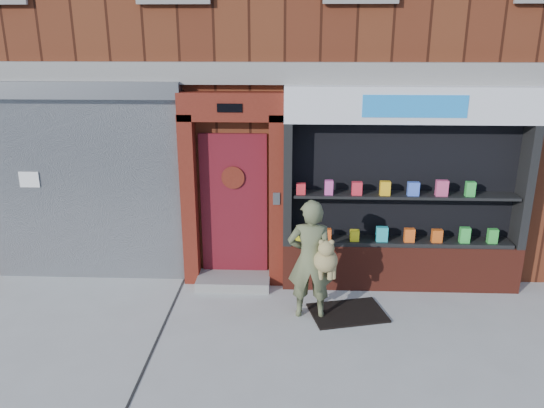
{
  "coord_description": "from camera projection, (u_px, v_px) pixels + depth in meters",
  "views": [
    {
      "loc": [
        0.13,
        -5.59,
        3.68
      ],
      "look_at": [
        -0.14,
        1.0,
        1.55
      ],
      "focal_mm": 35.0,
      "sensor_mm": 36.0,
      "label": 1
    }
  ],
  "objects": [
    {
      "name": "ground",
      "position": [
        280.0,
        350.0,
        6.46
      ],
      "size": [
        80.0,
        80.0,
        0.0
      ],
      "primitive_type": "plane",
      "color": "#9E9E99",
      "rests_on": "ground"
    },
    {
      "name": "building",
      "position": [
        288.0,
        17.0,
        10.92
      ],
      "size": [
        12.0,
        8.16,
        8.0
      ],
      "color": "#522112",
      "rests_on": "ground"
    },
    {
      "name": "shutter_bay",
      "position": [
        82.0,
        171.0,
        7.88
      ],
      "size": [
        3.1,
        0.3,
        3.04
      ],
      "color": "gray",
      "rests_on": "ground"
    },
    {
      "name": "red_door_bay",
      "position": [
        233.0,
        191.0,
        7.81
      ],
      "size": [
        1.52,
        0.58,
        2.9
      ],
      "color": "#56170E",
      "rests_on": "ground"
    },
    {
      "name": "pharmacy_bay",
      "position": [
        404.0,
        200.0,
        7.69
      ],
      "size": [
        3.5,
        0.41,
        3.0
      ],
      "color": "maroon",
      "rests_on": "ground"
    },
    {
      "name": "woman",
      "position": [
        312.0,
        259.0,
        6.99
      ],
      "size": [
        0.67,
        0.45,
        1.66
      ],
      "color": "#595F3E",
      "rests_on": "ground"
    },
    {
      "name": "doormat",
      "position": [
        347.0,
        313.0,
        7.29
      ],
      "size": [
        1.13,
        0.91,
        0.02
      ],
      "primitive_type": "cube",
      "rotation": [
        0.0,
        0.0,
        0.24
      ],
      "color": "black",
      "rests_on": "ground"
    }
  ]
}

